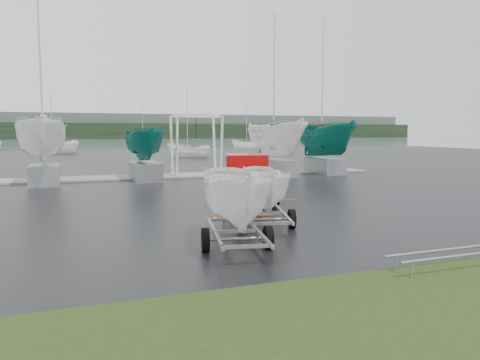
# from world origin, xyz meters

# --- Properties ---
(ground_plane) EXTENTS (120.00, 120.00, 0.00)m
(ground_plane) POSITION_xyz_m (0.00, 0.00, 0.00)
(ground_plane) COLOR black
(ground_plane) RESTS_ON ground
(lake) EXTENTS (300.00, 300.00, 0.00)m
(lake) POSITION_xyz_m (0.00, 100.00, -0.01)
(lake) COLOR gray
(lake) RESTS_ON ground
(grass_verge) EXTENTS (40.00, 40.00, 0.00)m
(grass_verge) POSITION_xyz_m (0.00, -11.00, 0.00)
(grass_verge) COLOR black
(grass_verge) RESTS_ON ground
(dock) EXTENTS (30.00, 3.00, 0.12)m
(dock) POSITION_xyz_m (0.00, 13.00, 0.05)
(dock) COLOR gray
(dock) RESTS_ON ground
(treeline) EXTENTS (300.00, 8.00, 6.00)m
(treeline) POSITION_xyz_m (0.00, 170.00, 3.00)
(treeline) COLOR black
(treeline) RESTS_ON ground
(far_hill) EXTENTS (300.00, 6.00, 10.00)m
(far_hill) POSITION_xyz_m (0.00, 178.00, 5.00)
(far_hill) COLOR #4C5651
(far_hill) RESTS_ON ground
(pickup_truck) EXTENTS (3.55, 6.15, 1.94)m
(pickup_truck) POSITION_xyz_m (1.86, 2.09, 1.01)
(pickup_truck) COLOR #8A0707
(pickup_truck) RESTS_ON ground
(trailer_hitched) EXTENTS (2.16, 3.79, 4.25)m
(trailer_hitched) POSITION_xyz_m (0.04, -4.06, 2.32)
(trailer_hitched) COLOR gray
(trailer_hitched) RESTS_ON ground
(trailer_parked) EXTENTS (1.92, 3.76, 4.68)m
(trailer_parked) POSITION_xyz_m (-1.72, -6.19, 2.55)
(trailer_parked) COLOR gray
(trailer_parked) RESTS_ON ground
(boat_hoist) EXTENTS (3.30, 2.18, 4.12)m
(boat_hoist) POSITION_xyz_m (2.54, 13.00, 2.67)
(boat_hoist) COLOR silver
(boat_hoist) RESTS_ON ground
(keelboat_0) EXTENTS (2.62, 3.20, 10.79)m
(keelboat_0) POSITION_xyz_m (-6.80, 11.00, 4.17)
(keelboat_0) COLOR gray
(keelboat_0) RESTS_ON ground
(keelboat_1) EXTENTS (2.08, 3.20, 6.62)m
(keelboat_1) POSITION_xyz_m (-1.17, 11.20, 3.24)
(keelboat_1) COLOR gray
(keelboat_1) RESTS_ON ground
(keelboat_2) EXTENTS (2.57, 3.20, 10.75)m
(keelboat_2) POSITION_xyz_m (7.49, 11.00, 4.10)
(keelboat_2) COLOR gray
(keelboat_2) RESTS_ON ground
(keelboat_3) EXTENTS (2.52, 3.20, 10.69)m
(keelboat_3) POSITION_xyz_m (11.36, 11.30, 4.00)
(keelboat_3) COLOR gray
(keelboat_3) RESTS_ON ground
(moored_boat_1) EXTENTS (4.38, 4.37, 12.08)m
(moored_boat_1) POSITION_xyz_m (-7.11, 51.13, 0.00)
(moored_boat_1) COLOR white
(moored_boat_1) RESTS_ON ground
(moored_boat_2) EXTENTS (3.40, 3.41, 11.22)m
(moored_boat_2) POSITION_xyz_m (7.83, 36.10, 0.01)
(moored_boat_2) COLOR white
(moored_boat_2) RESTS_ON ground
(moored_boat_3) EXTENTS (2.37, 2.31, 10.91)m
(moored_boat_3) POSITION_xyz_m (25.94, 63.21, 0.01)
(moored_boat_3) COLOR white
(moored_boat_3) RESTS_ON ground
(moored_boat_5) EXTENTS (4.05, 4.09, 12.02)m
(moored_boat_5) POSITION_xyz_m (7.90, 68.99, 0.00)
(moored_boat_5) COLOR white
(moored_boat_5) RESTS_ON ground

